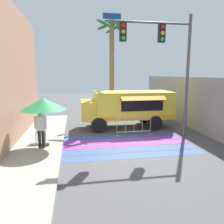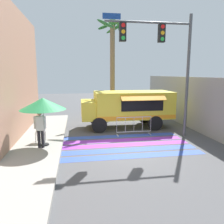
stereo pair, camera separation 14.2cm
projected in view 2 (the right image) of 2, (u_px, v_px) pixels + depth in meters
ground_plane at (127, 148)px, 10.35m from camera, size 60.00×60.00×0.00m
sidewalk_left at (10, 152)px, 9.50m from camera, size 4.40×16.00×0.17m
building_left_facade at (0, 74)px, 8.90m from camera, size 0.25×16.00×6.89m
concrete_wall_right at (193, 103)px, 13.76m from camera, size 0.20×16.00×3.27m
crosswalk_painted at (125, 145)px, 10.77m from camera, size 6.40×3.60×0.01m
food_truck at (126, 106)px, 14.07m from camera, size 5.77×2.77×2.33m
traffic_signal_pole at (163, 51)px, 11.34m from camera, size 4.70×0.29×6.51m
patio_umbrella at (43, 104)px, 9.87m from camera, size 2.07×2.07×2.22m
folding_chair at (41, 129)px, 10.68m from camera, size 0.43×0.43×0.99m
vendor_person at (40, 127)px, 9.70m from camera, size 0.53×0.23×1.71m
barricade_front at (134, 126)px, 12.44m from camera, size 2.02×0.44×1.05m
palm_tree at (113, 53)px, 16.24m from camera, size 2.43×2.49×7.46m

